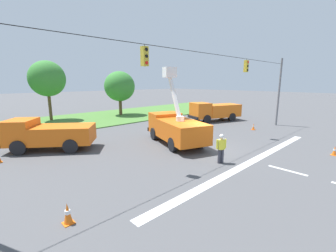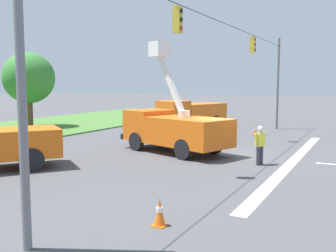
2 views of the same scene
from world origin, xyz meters
The scene contains 13 objects.
ground_plane centered at (0.00, 0.00, 0.00)m, with size 200.00×200.00×0.00m, color #4C4C4F.
grass_verge centered at (0.00, 18.00, 0.05)m, with size 56.00×12.00×0.10m, color #477533.
lane_markings centered at (0.00, -4.97, 0.00)m, with size 17.60×15.25×0.01m.
signal_gantry centered at (-0.02, 0.00, 4.25)m, with size 26.20×0.33×7.20m.
tree_centre centered at (-4.06, 20.42, 5.09)m, with size 4.15×3.94×7.22m.
tree_east centered at (4.54, 18.27, 4.09)m, with size 4.25×4.08×6.18m.
utility_truck_bucket_lift centered at (-0.43, 2.62, 1.34)m, with size 4.45×6.76×5.89m.
utility_truck_support_near centered at (10.34, 6.34, 1.26)m, with size 6.78×4.25×2.30m.
utility_truck_support_far centered at (-8.07, 7.71, 1.16)m, with size 6.04×5.41×2.21m.
road_worker centered at (-1.63, -2.29, 1.00)m, with size 0.59×0.39×1.77m.
traffic_cone_foreground_left centered at (4.97, -6.72, 0.30)m, with size 0.36×0.36×0.64m.
traffic_cone_mid_left centered at (-10.39, -1.90, 0.37)m, with size 0.36×0.36×0.75m.
traffic_cone_near_bucket centered at (8.80, 0.63, 0.31)m, with size 0.36×0.36×0.65m.
Camera 1 is at (-12.75, -9.23, 4.79)m, focal length 24.00 mm.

